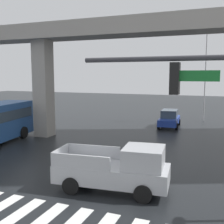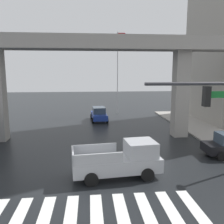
% 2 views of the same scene
% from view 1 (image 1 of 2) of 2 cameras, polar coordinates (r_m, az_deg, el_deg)
% --- Properties ---
extents(ground_plane, '(120.00, 120.00, 0.00)m').
position_cam_1_polar(ground_plane, '(15.37, -1.85, -12.14)').
color(ground_plane, black).
extents(crosswalk_stripes, '(9.35, 2.80, 0.01)m').
position_cam_1_polar(crosswalk_stripes, '(11.02, -13.92, -20.66)').
color(crosswalk_stripes, silver).
rests_on(crosswalk_stripes, ground).
extents(elevated_overpass, '(58.06, 2.58, 9.20)m').
position_cam_1_polar(elevated_overpass, '(20.85, 5.50, 15.29)').
color(elevated_overpass, '#9E9991').
rests_on(elevated_overpass, ground).
extents(pickup_truck, '(5.27, 2.48, 2.08)m').
position_cam_1_polar(pickup_truck, '(12.78, 1.23, -11.58)').
color(pickup_truck, '#A8AAAF').
rests_on(pickup_truck, ground).
extents(sedan_blue, '(2.16, 4.40, 1.72)m').
position_cam_1_polar(sedan_blue, '(28.60, 11.58, -1.30)').
color(sedan_blue, '#1E3899').
rests_on(sedan_blue, ground).
extents(flagpole, '(1.16, 0.12, 11.69)m').
position_cam_1_polar(flagpole, '(33.19, 18.70, 9.74)').
color(flagpole, silver).
rests_on(flagpole, ground).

